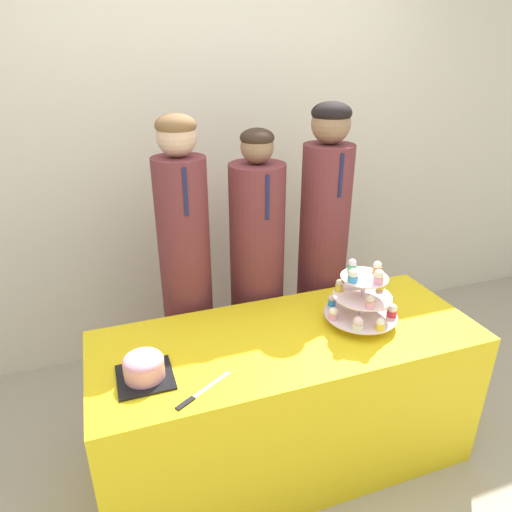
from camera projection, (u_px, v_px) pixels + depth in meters
wall_back at (215, 147)px, 2.83m from camera, size 9.00×0.06×2.70m
table at (287, 399)px, 2.19m from camera, size 1.74×0.68×0.73m
round_cake at (144, 366)px, 1.75m from camera, size 0.21×0.21×0.11m
cake_knife at (195, 396)px, 1.67m from camera, size 0.24×0.15×0.01m
cupcake_stand at (363, 298)px, 2.07m from camera, size 0.34×0.34×0.31m
student_0 at (187, 283)px, 2.34m from camera, size 0.26×0.26×1.64m
student_1 at (257, 282)px, 2.49m from camera, size 0.29×0.29×1.56m
student_2 at (322, 259)px, 2.57m from camera, size 0.27×0.27×1.67m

